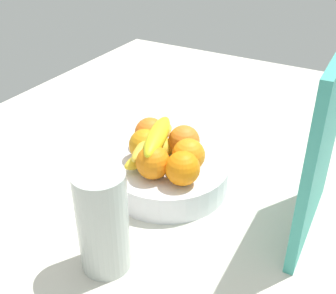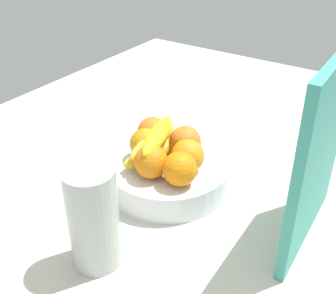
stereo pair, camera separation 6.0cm
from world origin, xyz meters
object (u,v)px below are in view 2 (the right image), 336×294
at_px(orange_center, 152,132).
at_px(banana_bunch, 155,143).
at_px(fruit_bowl, 168,174).
at_px(cutting_board, 319,155).
at_px(orange_front_right, 185,142).
at_px(orange_top_stack, 180,169).
at_px(orange_back_right, 151,162).
at_px(thermos_tumbler, 93,218).
at_px(orange_front_left, 189,155).
at_px(orange_back_left, 146,144).

height_order(orange_center, banana_bunch, banana_bunch).
bearing_deg(fruit_bowl, cutting_board, 92.68).
height_order(orange_front_right, orange_center, same).
relative_size(orange_top_stack, banana_bunch, 0.40).
distance_m(orange_back_right, cutting_board, 0.33).
bearing_deg(cutting_board, orange_back_right, -77.91).
relative_size(orange_center, cutting_board, 0.20).
distance_m(orange_front_right, thermos_tumbler, 0.31).
relative_size(orange_front_left, orange_center, 1.00).
relative_size(orange_front_right, orange_back_right, 1.00).
relative_size(cutting_board, thermos_tumbler, 1.86).
height_order(orange_front_left, orange_back_right, same).
bearing_deg(orange_front_right, fruit_bowl, -17.01).
bearing_deg(fruit_bowl, thermos_tumbler, 4.79).
height_order(orange_back_left, thermos_tumbler, thermos_tumbler).
distance_m(orange_back_left, thermos_tumbler, 0.26).
bearing_deg(cutting_board, orange_front_right, -98.18).
distance_m(banana_bunch, cutting_board, 0.35).
height_order(orange_front_left, cutting_board, cutting_board).
height_order(orange_back_right, banana_bunch, banana_bunch).
distance_m(orange_front_right, orange_back_left, 0.09).
height_order(fruit_bowl, orange_top_stack, orange_top_stack).
height_order(orange_center, cutting_board, cutting_board).
xyz_separation_m(orange_back_right, thermos_tumbler, (0.20, 0.02, 0.00)).
bearing_deg(orange_front_left, orange_back_right, -37.52).
relative_size(fruit_bowl, cutting_board, 0.74).
bearing_deg(orange_top_stack, cutting_board, 105.11).
height_order(orange_top_stack, thermos_tumbler, thermos_tumbler).
xyz_separation_m(orange_top_stack, cutting_board, (-0.07, 0.24, 0.08)).
height_order(fruit_bowl, banana_bunch, banana_bunch).
distance_m(fruit_bowl, orange_back_right, 0.09).
bearing_deg(orange_front_left, fruit_bowl, -85.48).
bearing_deg(orange_center, fruit_bowl, 59.70).
bearing_deg(orange_front_right, cutting_board, 83.64).
xyz_separation_m(fruit_bowl, orange_back_left, (0.01, -0.05, 0.07)).
xyz_separation_m(fruit_bowl, banana_bunch, (0.01, -0.03, 0.07)).
distance_m(orange_front_left, orange_back_right, 0.08).
distance_m(cutting_board, thermos_tumbler, 0.40).
distance_m(fruit_bowl, cutting_board, 0.34).
xyz_separation_m(orange_front_right, orange_back_right, (0.11, -0.01, 0.00)).
xyz_separation_m(orange_front_left, orange_center, (-0.04, -0.12, 0.00)).
distance_m(orange_front_right, orange_back_right, 0.11).
bearing_deg(thermos_tumbler, banana_bunch, -168.60).
distance_m(orange_center, orange_top_stack, 0.16).
bearing_deg(cutting_board, fruit_bowl, -89.15).
height_order(orange_front_right, cutting_board, cutting_board).
bearing_deg(cutting_board, orange_center, -95.95).
relative_size(orange_front_right, orange_back_left, 1.00).
height_order(orange_top_stack, banana_bunch, banana_bunch).
distance_m(orange_back_left, cutting_board, 0.37).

